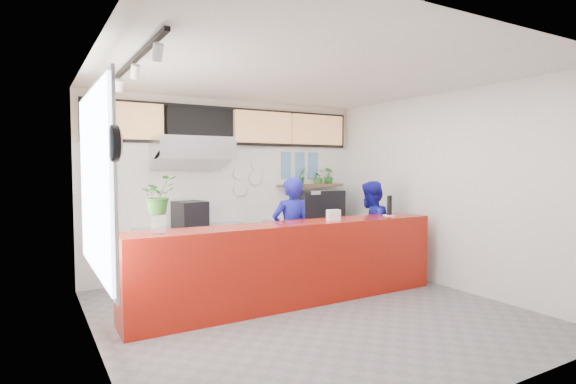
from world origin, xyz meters
name	(u,v)px	position (x,y,z in m)	size (l,w,h in m)	color
floor	(309,312)	(0.00, 0.00, 0.00)	(5.00, 5.00, 0.00)	slate
ceiling	(309,75)	(0.00, 0.00, 3.00)	(5.00, 5.00, 0.00)	silver
wall_back	(231,187)	(0.00, 2.50, 1.50)	(5.00, 5.00, 0.00)	white
wall_left	(96,203)	(-2.50, 0.00, 1.50)	(5.00, 5.00, 0.00)	white
wall_right	(445,190)	(2.50, 0.00, 1.50)	(5.00, 5.00, 0.00)	white
service_counter	(293,263)	(0.00, 0.40, 0.55)	(4.50, 0.60, 1.10)	#9F170B
cream_band	(231,123)	(0.00, 2.49, 2.60)	(5.00, 0.02, 0.80)	beige
prep_bench	(193,254)	(-0.80, 2.20, 0.45)	(1.80, 0.60, 0.90)	#B2B5BA
panini_oven	(190,214)	(-0.84, 2.20, 1.10)	(0.45, 0.45, 0.40)	black
extraction_hood	(193,148)	(-0.80, 2.15, 2.15)	(1.20, 0.70, 0.35)	#B2B5BA
hood_lip	(193,161)	(-0.80, 2.15, 1.95)	(1.20, 0.70, 0.08)	#B2B5BA
right_bench	(312,242)	(1.50, 2.20, 0.45)	(1.80, 0.60, 0.90)	#B2B5BA
espresso_machine	(320,204)	(1.67, 2.20, 1.16)	(0.80, 0.57, 0.51)	black
espresso_tray	(320,192)	(1.67, 2.20, 1.38)	(0.74, 0.51, 0.07)	silver
herb_shelf	(311,185)	(1.60, 2.40, 1.50)	(1.40, 0.18, 0.04)	brown
menu_board_far_left	(126,121)	(-1.75, 2.38, 2.55)	(1.10, 0.10, 0.55)	tan
menu_board_mid_left	(200,124)	(-0.59, 2.38, 2.55)	(1.10, 0.10, 0.55)	black
menu_board_mid_right	(263,127)	(0.57, 2.38, 2.55)	(1.10, 0.10, 0.55)	tan
menu_board_far_right	(317,130)	(1.73, 2.38, 2.55)	(1.10, 0.10, 0.55)	tan
soffit	(232,126)	(0.00, 2.46, 2.55)	(4.80, 0.04, 0.65)	black
window_pane	(95,182)	(-2.47, 0.30, 1.70)	(0.04, 2.20, 1.90)	silver
window_frame	(97,182)	(-2.45, 0.30, 1.70)	(0.03, 2.30, 2.00)	#B2B5BA
wall_clock_rim	(115,143)	(-2.46, -0.90, 2.05)	(0.30, 0.30, 0.05)	black
wall_clock_face	(118,144)	(-2.43, -0.90, 2.05)	(0.26, 0.26, 0.02)	white
track_rail	(135,60)	(-2.10, 0.00, 2.94)	(0.05, 2.40, 0.04)	black
dec_plate_a	(240,173)	(0.15, 2.47, 1.75)	(0.24, 0.24, 0.03)	silver
dec_plate_b	(255,178)	(0.45, 2.47, 1.65)	(0.24, 0.24, 0.03)	silver
dec_plate_c	(240,190)	(0.15, 2.47, 1.45)	(0.24, 0.24, 0.03)	silver
dec_plate_d	(257,164)	(0.50, 2.47, 1.90)	(0.24, 0.24, 0.03)	silver
photo_frame_a	(286,159)	(1.10, 2.48, 2.00)	(0.20, 0.02, 0.25)	#598CBF
photo_frame_b	(300,159)	(1.40, 2.48, 2.00)	(0.20, 0.02, 0.25)	#598CBF
photo_frame_c	(313,159)	(1.70, 2.48, 2.00)	(0.20, 0.02, 0.25)	#598CBF
photo_frame_d	(286,172)	(1.10, 2.48, 1.75)	(0.20, 0.02, 0.25)	#598CBF
photo_frame_e	(300,172)	(1.40, 2.48, 1.75)	(0.20, 0.02, 0.25)	#598CBF
photo_frame_f	(313,172)	(1.70, 2.48, 1.75)	(0.20, 0.02, 0.25)	#598CBF
staff_center	(291,233)	(0.34, 1.02, 0.85)	(0.62, 0.41, 1.70)	#151693
staff_right	(370,231)	(1.76, 0.86, 0.81)	(0.79, 0.61, 1.62)	#151693
herb_b	(302,176)	(1.39, 2.40, 1.68)	(0.18, 0.14, 0.32)	#2B6B25
herb_c	(319,177)	(1.78, 2.40, 1.66)	(0.24, 0.21, 0.27)	#2B6B25
herb_d	(329,176)	(2.01, 2.40, 1.67)	(0.17, 0.15, 0.31)	#2B6B25
glass_vase	(158,225)	(-1.81, 0.35, 1.20)	(0.16, 0.16, 0.20)	white
basil_vase	(158,195)	(-1.81, 0.35, 1.54)	(0.40, 0.34, 0.44)	#2B6B25
napkin_holder	(333,215)	(0.61, 0.32, 1.18)	(0.18, 0.11, 0.16)	white
white_plate	(389,215)	(1.72, 0.38, 1.11)	(0.19, 0.19, 0.01)	white
pepper_mill	(389,205)	(1.72, 0.38, 1.27)	(0.08, 0.08, 0.30)	black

